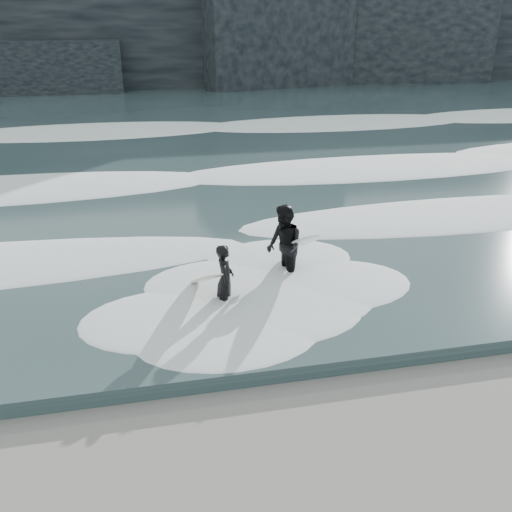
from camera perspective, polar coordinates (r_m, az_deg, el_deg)
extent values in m
cube|color=#314546|center=(34.39, -7.85, 13.43)|extent=(90.00, 52.00, 0.30)
cube|color=black|center=(50.89, -9.96, 21.90)|extent=(70.00, 9.00, 10.00)
ellipsoid|color=white|center=(15.08, -1.28, 2.00)|extent=(60.00, 3.20, 0.20)
ellipsoid|color=white|center=(21.67, -4.87, 8.59)|extent=(60.00, 4.00, 0.24)
ellipsoid|color=white|center=(30.41, -7.21, 12.77)|extent=(60.00, 4.80, 0.30)
imported|color=black|center=(11.83, -3.10, -2.32)|extent=(0.46, 0.61, 1.52)
ellipsoid|color=silver|center=(11.81, -5.06, -2.26)|extent=(0.82, 1.81, 0.99)
imported|color=black|center=(12.95, 2.83, 0.97)|extent=(0.85, 1.02, 1.91)
ellipsoid|color=white|center=(13.03, 4.62, 1.40)|extent=(0.62, 1.92, 1.12)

